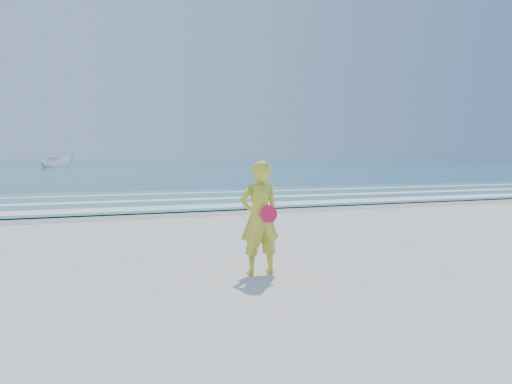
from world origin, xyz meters
name	(u,v)px	position (x,y,z in m)	size (l,w,h in m)	color
ground	(341,275)	(0.00, 0.00, 0.00)	(400.00, 400.00, 0.00)	silver
wet_sand	(197,212)	(0.00, 9.00, 0.00)	(400.00, 2.40, 0.00)	#B2A893
ocean	(86,164)	(0.00, 105.00, 0.02)	(400.00, 190.00, 0.04)	#19727F
shallow	(168,198)	(0.00, 14.00, 0.04)	(400.00, 10.00, 0.01)	#59B7AD
foam_near	(188,207)	(0.00, 10.30, 0.05)	(400.00, 1.40, 0.01)	white
foam_mid	(171,200)	(0.00, 13.20, 0.05)	(400.00, 0.90, 0.01)	white
foam_far	(157,194)	(0.00, 16.50, 0.05)	(400.00, 0.60, 0.01)	white
boat	(56,161)	(-5.20, 69.99, 0.99)	(1.85, 4.92, 1.90)	white
buoy	(267,170)	(16.18, 42.94, 0.27)	(0.46, 0.46, 0.46)	black
woman	(259,218)	(-1.13, 0.54, 0.87)	(0.65, 0.44, 1.75)	yellow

